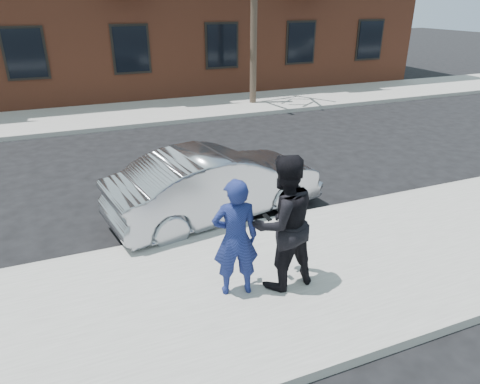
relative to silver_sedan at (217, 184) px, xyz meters
name	(u,v)px	position (x,y,z in m)	size (l,w,h in m)	color
ground	(269,278)	(0.05, -2.30, -0.70)	(100.00, 100.00, 0.00)	black
near_sidewalk	(276,283)	(0.05, -2.55, -0.63)	(50.00, 3.50, 0.15)	gray
near_curb	(233,229)	(0.05, -0.75, -0.63)	(50.00, 0.10, 0.15)	#999691
far_sidewalk	(141,113)	(0.05, 8.95, -0.63)	(50.00, 3.50, 0.15)	gray
far_curb	(151,124)	(0.05, 7.15, -0.63)	(50.00, 0.10, 0.15)	#999691
silver_sedan	(217,184)	(0.00, 0.00, 0.00)	(1.49, 4.26, 1.40)	#999BA3
man_hoodie	(235,238)	(-0.62, -2.59, 0.32)	(0.71, 0.57, 1.75)	navy
man_peacoat	(283,223)	(0.07, -2.65, 0.45)	(1.04, 0.85, 2.01)	black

